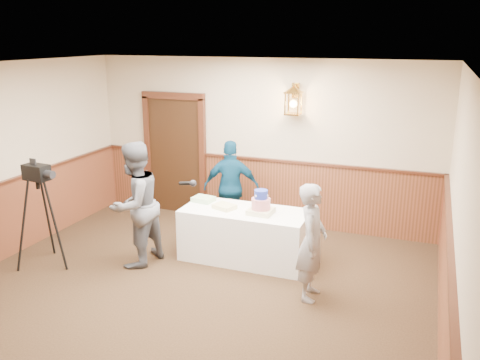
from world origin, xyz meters
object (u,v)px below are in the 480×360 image
(baker, at_px, (312,242))
(sheet_cake_yellow, at_px, (224,207))
(tiered_cake, at_px, (261,204))
(assistant_p, at_px, (231,187))
(tv_camera_rig, at_px, (42,221))
(display_table, at_px, (245,235))
(interviewer, at_px, (135,205))
(sheet_cake_green, at_px, (203,199))

(baker, bearing_deg, sheet_cake_yellow, 60.40)
(tiered_cake, relative_size, assistant_p, 0.23)
(tiered_cake, bearing_deg, baker, -38.55)
(tv_camera_rig, bearing_deg, tiered_cake, 27.36)
(display_table, xyz_separation_m, sheet_cake_yellow, (-0.30, -0.04, 0.41))
(tiered_cake, relative_size, tv_camera_rig, 0.24)
(interviewer, distance_m, baker, 2.53)
(baker, bearing_deg, sheet_cake_green, 60.87)
(interviewer, bearing_deg, sheet_cake_green, 152.48)
(tiered_cake, height_order, assistant_p, assistant_p)
(assistant_p, bearing_deg, interviewer, 47.50)
(interviewer, height_order, baker, interviewer)
(tiered_cake, bearing_deg, sheet_cake_green, 168.32)
(baker, bearing_deg, interviewer, 85.14)
(sheet_cake_green, bearing_deg, baker, -26.05)
(display_table, relative_size, sheet_cake_yellow, 6.04)
(assistant_p, xyz_separation_m, tv_camera_rig, (-2.00, -2.10, -0.11))
(sheet_cake_green, distance_m, interviewer, 1.06)
(sheet_cake_yellow, xyz_separation_m, tv_camera_rig, (-2.28, -1.14, -0.12))
(sheet_cake_yellow, bearing_deg, assistant_p, 105.97)
(sheet_cake_yellow, bearing_deg, baker, -26.52)
(display_table, relative_size, assistant_p, 1.17)
(tiered_cake, relative_size, baker, 0.24)
(tv_camera_rig, bearing_deg, interviewer, 28.07)
(interviewer, relative_size, tv_camera_rig, 1.21)
(tiered_cake, height_order, sheet_cake_yellow, tiered_cake)
(display_table, distance_m, interviewer, 1.62)
(interviewer, bearing_deg, sheet_cake_yellow, 131.52)
(interviewer, bearing_deg, baker, 98.80)
(interviewer, bearing_deg, assistant_p, 164.18)
(sheet_cake_yellow, xyz_separation_m, sheet_cake_green, (-0.42, 0.19, 0.00))
(assistant_p, bearing_deg, tv_camera_rig, 30.35)
(sheet_cake_yellow, distance_m, tv_camera_rig, 2.55)
(assistant_p, bearing_deg, baker, 119.53)
(display_table, distance_m, tiered_cake, 0.57)
(display_table, xyz_separation_m, interviewer, (-1.37, -0.68, 0.51))
(baker, xyz_separation_m, assistant_p, (-1.72, 1.69, 0.04))
(interviewer, xyz_separation_m, assistant_p, (0.80, 1.61, -0.11))
(tiered_cake, xyz_separation_m, interviewer, (-1.63, -0.63, 0.00))
(sheet_cake_green, height_order, assistant_p, assistant_p)
(sheet_cake_yellow, bearing_deg, display_table, 7.40)
(tiered_cake, xyz_separation_m, sheet_cake_yellow, (-0.55, 0.01, -0.10))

